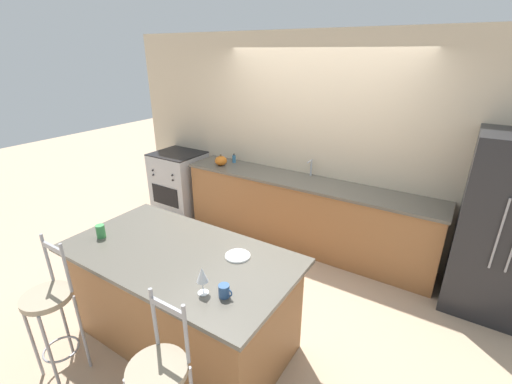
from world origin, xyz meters
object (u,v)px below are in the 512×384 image
bar_stool_near (51,310)px  wine_glass (202,275)px  oven_range (180,182)px  refrigerator (503,228)px  soap_bottle (234,159)px  coffee_mug (224,291)px  pumpkin_decoration (221,161)px  dinner_plate (238,256)px  tumbler_cup (101,231)px  bar_stool_far (161,384)px

bar_stool_near → wine_glass: bar_stool_near is taller
oven_range → wine_glass: size_ratio=4.68×
refrigerator → soap_bottle: (-3.31, 0.21, 0.09)m
coffee_mug → refrigerator: bearing=53.7°
coffee_mug → pumpkin_decoration: size_ratio=0.62×
soap_bottle → refrigerator: bearing=-3.7°
dinner_plate → wine_glass: bearing=-83.2°
oven_range → bar_stool_near: size_ratio=0.82×
wine_glass → soap_bottle: bearing=121.6°
bar_stool_near → refrigerator: bearing=44.0°
refrigerator → pumpkin_decoration: size_ratio=10.38×
wine_glass → tumbler_cup: 1.27m
refrigerator → soap_bottle: 3.32m
bar_stool_near → pumpkin_decoration: (-0.51, 2.79, 0.37)m
dinner_plate → tumbler_cup: 1.27m
pumpkin_decoration → soap_bottle: size_ratio=1.30×
wine_glass → soap_bottle: 2.92m
refrigerator → soap_bottle: size_ratio=13.49×
oven_range → soap_bottle: 1.10m
dinner_plate → wine_glass: size_ratio=1.00×
dinner_plate → pumpkin_decoration: size_ratio=1.20×
oven_range → wine_glass: (2.49, -2.30, 0.58)m
wine_glass → coffee_mug: size_ratio=1.93×
oven_range → bar_stool_near: bar_stool_near is taller
bar_stool_far → tumbler_cup: bearing=155.8°
pumpkin_decoration → dinner_plate: bearing=-48.9°
coffee_mug → soap_bottle: size_ratio=0.81×
refrigerator → coffee_mug: size_ratio=16.73×
oven_range → bar_stool_near: bearing=-63.7°
oven_range → soap_bottle: soap_bottle is taller
coffee_mug → bar_stool_near: bearing=-155.8°
refrigerator → bar_stool_far: 3.27m
dinner_plate → oven_range: bearing=143.5°
bar_stool_near → wine_glass: (1.10, 0.51, 0.44)m
coffee_mug → wine_glass: bearing=-161.0°
refrigerator → bar_stool_far: (-1.70, -2.78, -0.27)m
coffee_mug → oven_range: bearing=139.6°
refrigerator → oven_range: 4.29m
tumbler_cup → soap_bottle: bearing=96.3°
bar_stool_near → wine_glass: 1.29m
oven_range → pumpkin_decoration: pumpkin_decoration is taller
refrigerator → oven_range: refrigerator is taller
oven_range → bar_stool_far: bar_stool_far is taller
bar_stool_near → coffee_mug: bearing=24.2°
oven_range → soap_bottle: bearing=11.1°
bar_stool_far → coffee_mug: bar_stool_far is taller
bar_stool_near → bar_stool_far: bearing=0.1°
bar_stool_far → oven_range: bearing=132.5°
tumbler_cup → refrigerator: bearing=35.5°
bar_stool_near → tumbler_cup: size_ratio=9.89×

